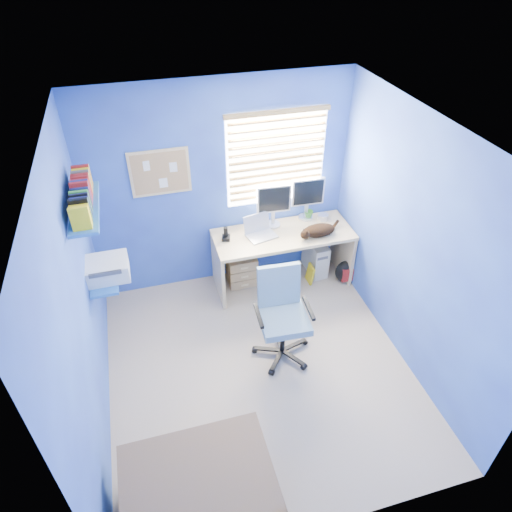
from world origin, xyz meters
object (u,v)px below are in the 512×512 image
object	(u,v)px
office_chair	(282,326)
tower_pc	(315,256)
cat	(319,230)
laptop	(262,228)
desk	(282,258)

from	to	relation	value
office_chair	tower_pc	bearing A→B (deg)	54.36
cat	tower_pc	distance (m)	0.64
laptop	office_chair	size ratio (longest dim) A/B	0.33
cat	tower_pc	size ratio (longest dim) A/B	0.86
tower_pc	office_chair	distance (m)	1.47
laptop	office_chair	world-z (taller)	office_chair
laptop	tower_pc	size ratio (longest dim) A/B	0.73
tower_pc	cat	bearing A→B (deg)	-114.28
laptop	cat	distance (m)	0.67
laptop	cat	size ratio (longest dim) A/B	0.85
desk	tower_pc	xyz separation A→B (m)	(0.49, 0.10, -0.14)
desk	office_chair	distance (m)	1.15
tower_pc	laptop	bearing A→B (deg)	-175.49
laptop	office_chair	distance (m)	1.20
cat	tower_pc	bearing A→B (deg)	52.38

